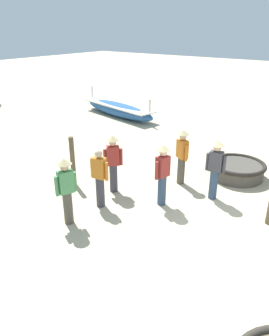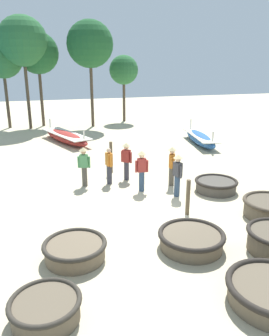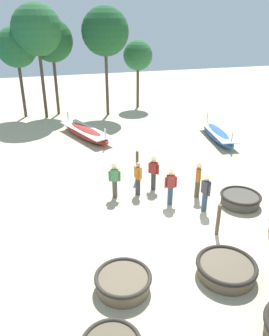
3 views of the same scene
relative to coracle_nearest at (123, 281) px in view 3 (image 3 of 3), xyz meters
The scene contains 19 objects.
ground_plane 3.27m from the coracle_nearest, 33.86° to the left, with size 80.00×80.00×0.00m, color #C6B793.
coracle_nearest is the anchor object (origin of this frame).
coracle_front_right 6.83m from the coracle_nearest, 26.98° to the left, with size 1.71×1.71×0.49m.
coracle_weathered 3.17m from the coracle_nearest, ahead, with size 1.86×1.86×0.49m.
long_boat_white_hull 14.41m from the coracle_nearest, 48.30° to the left, with size 2.04×5.15×1.24m.
long_boat_ochre_hull 13.92m from the coracle_nearest, 84.25° to the left, with size 2.89×5.58×1.23m.
fisherman_crouching 5.42m from the coracle_nearest, 35.52° to the left, with size 0.36×0.52×1.67m.
fisherman_hauling 5.52m from the coracle_nearest, 77.62° to the left, with size 0.51×0.36×1.67m.
fisherman_standing_left 5.24m from the coracle_nearest, 51.26° to the left, with size 0.52×0.36×1.67m.
fisherman_standing_right 6.36m from the coracle_nearest, 42.60° to the left, with size 0.36×0.47×1.67m.
fisherman_by_coracle 5.75m from the coracle_nearest, 67.19° to the left, with size 0.26×0.53×1.57m.
fisherman_with_hat 6.37m from the coracle_nearest, 61.07° to the left, with size 0.40×0.40×1.67m.
mooring_post_shoreline 7.27m from the coracle_nearest, 68.40° to the left, with size 0.14×0.14×1.48m, color brown.
mooring_post_mid_beach 4.31m from the coracle_nearest, 20.68° to the left, with size 0.14×0.14×1.25m, color brown.
tree_tall_back 21.32m from the coracle_nearest, 89.07° to the left, with size 3.24×3.24×7.39m.
tree_left_mid 21.29m from the coracle_nearest, 96.43° to the left, with size 3.01×3.01×6.85m.
tree_leftmost 20.48m from the coracle_nearest, 77.55° to the left, with size 3.60×3.60×8.21m.
tree_rightmost 22.54m from the coracle_nearest, 70.40° to the left, with size 2.50×2.50×5.70m.
tree_right_mid 20.66m from the coracle_nearest, 92.10° to the left, with size 3.69×3.69×8.41m.
Camera 3 is at (-4.64, -8.85, 7.18)m, focal length 35.00 mm.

